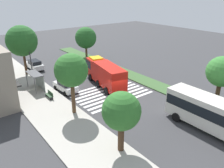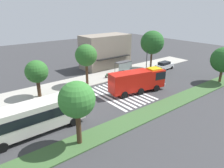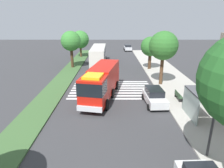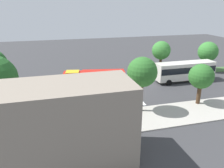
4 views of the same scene
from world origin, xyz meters
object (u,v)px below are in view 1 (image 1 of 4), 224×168
transit_bus (217,115)px  bench_near_shelter (50,95)px  bus_stop_shelter (37,77)px  sidewalk_tree_west (71,71)px  parked_car_east (34,65)px  street_lamp (30,57)px  sidewalk_tree_far_west (121,112)px  sidewalk_tree_east (22,41)px  median_tree_west (222,72)px  median_tree_center (86,38)px  parked_car_mid (66,85)px  fire_truck (104,72)px

transit_bus → bench_near_shelter: 20.45m
bus_stop_shelter → sidewalk_tree_west: sidewalk_tree_west is taller
bench_near_shelter → sidewalk_tree_west: size_ratio=0.22×
parked_car_east → bench_near_shelter: size_ratio=2.94×
street_lamp → sidewalk_tree_far_west: (-23.45, 0.40, 0.53)m
street_lamp → sidewalk_tree_east: bearing=11.9°
median_tree_west → sidewalk_tree_east: bearing=27.9°
street_lamp → median_tree_center: 14.54m
parked_car_east → median_tree_center: size_ratio=0.74×
street_lamp → sidewalk_tree_west: bearing=178.5°
parked_car_mid → bench_near_shelter: parked_car_mid is taller
bench_near_shelter → parked_car_mid: bearing=-71.7°
sidewalk_tree_far_west → sidewalk_tree_west: size_ratio=0.79×
bench_near_shelter → street_lamp: street_lamp is taller
parked_car_east → bench_near_shelter: bearing=165.6°
transit_bus → sidewalk_tree_far_west: size_ratio=1.92×
parked_car_mid → transit_bus: size_ratio=0.40×
fire_truck → bus_stop_shelter: (4.58, 8.66, -0.16)m
sidewalk_tree_west → sidewalk_tree_east: 16.75m
sidewalk_tree_east → median_tree_west: 29.97m
street_lamp → parked_car_mid: bearing=-167.9°
parked_car_mid → sidewalk_tree_east: (10.34, 2.20, 5.00)m
transit_bus → sidewalk_tree_far_west: bearing=-111.6°
median_tree_west → sidewalk_tree_west: bearing=55.3°
parked_car_mid → fire_truck: bearing=-107.9°
fire_truck → median_tree_center: size_ratio=1.55×
parked_car_east → sidewalk_tree_west: size_ratio=0.66×
transit_bus → fire_truck: bearing=-175.3°
street_lamp → transit_bus: bearing=-161.7°
parked_car_mid → median_tree_west: median_tree_west is taller
fire_truck → median_tree_west: bearing=-146.2°
median_tree_center → sidewalk_tree_far_west: bearing=153.7°
street_lamp → sidewalk_tree_far_west: street_lamp is taller
street_lamp → sidewalk_tree_west: (-14.84, 0.40, 1.81)m
sidewalk_tree_far_west → median_tree_center: 31.73m
parked_car_mid → bench_near_shelter: bearing=105.4°
fire_truck → median_tree_center: bearing=-11.1°
sidewalk_tree_west → transit_bus: bearing=-142.7°
sidewalk_tree_east → median_tree_center: size_ratio=1.30×
transit_bus → bus_stop_shelter: 23.97m
bench_near_shelter → median_tree_west: bearing=-135.8°
transit_bus → sidewalk_tree_far_west: sidewalk_tree_far_west is taller
sidewalk_tree_far_west → median_tree_west: 14.10m
street_lamp → median_tree_center: bearing=-69.8°
bench_near_shelter → street_lamp: 9.90m
parked_car_mid → bus_stop_shelter: 4.34m
bus_stop_shelter → street_lamp: street_lamp is taller
fire_truck → bench_near_shelter: (0.58, 8.63, -1.46)m
sidewalk_tree_west → bus_stop_shelter: bearing=4.4°
parked_car_mid → sidewalk_tree_west: size_ratio=0.61×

